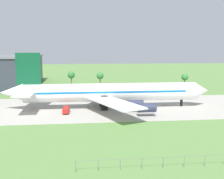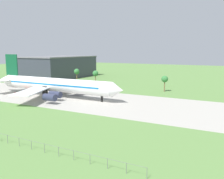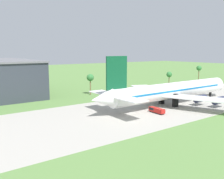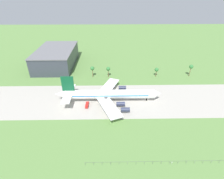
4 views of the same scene
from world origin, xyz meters
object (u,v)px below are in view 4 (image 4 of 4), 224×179
(baggage_tug, at_px, (87,105))
(terminal_building, at_px, (57,57))
(no_stopping_sign, at_px, (172,163))
(jet_airliner, at_px, (109,94))

(baggage_tug, relative_size, terminal_building, 0.11)
(no_stopping_sign, height_order, terminal_building, terminal_building)
(jet_airliner, xyz_separation_m, baggage_tug, (-15.20, -6.19, -4.78))
(no_stopping_sign, xyz_separation_m, terminal_building, (-84.34, 123.24, 7.75))
(jet_airliner, relative_size, baggage_tug, 11.87)
(baggage_tug, distance_m, terminal_building, 85.53)
(jet_airliner, bearing_deg, baggage_tug, -157.85)
(jet_airliner, distance_m, no_stopping_sign, 61.75)
(jet_airliner, relative_size, terminal_building, 1.25)
(no_stopping_sign, bearing_deg, jet_airliner, 118.84)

